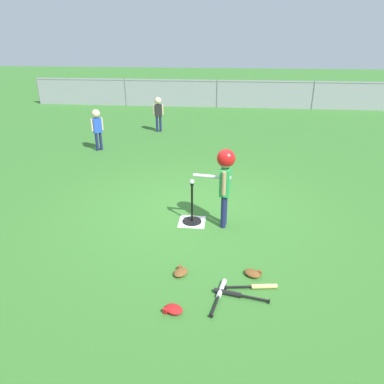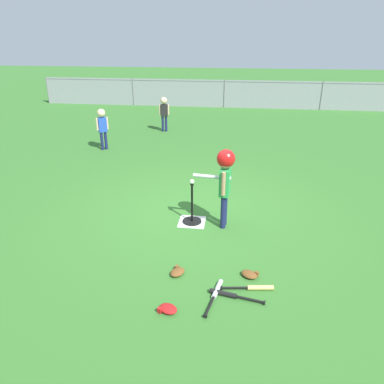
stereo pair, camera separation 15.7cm
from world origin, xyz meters
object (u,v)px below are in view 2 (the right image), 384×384
object	(u,v)px
spare_bat_silver	(216,293)
spare_bat_black	(229,295)
baseball_on_tee	(192,182)
glove_tossed_aside	(168,309)
glove_near_bats	(250,274)
batter_child	(225,173)
spare_bat_wood	(255,288)
fielder_near_left	(102,124)
fielder_near_right	(164,110)
batting_tee	(192,216)
glove_by_plate	(177,272)

from	to	relation	value
spare_bat_silver	spare_bat_black	distance (m)	0.16
baseball_on_tee	glove_tossed_aside	xyz separation A→B (m)	(0.01, -2.15, -0.70)
glove_near_bats	glove_tossed_aside	xyz separation A→B (m)	(-0.93, -0.77, 0.00)
batter_child	spare_bat_wood	world-z (taller)	batter_child
fielder_near_left	spare_bat_wood	size ratio (longest dim) A/B	1.70
fielder_near_right	spare_bat_black	xyz separation A→B (m)	(2.41, -7.83, -0.67)
baseball_on_tee	glove_near_bats	size ratio (longest dim) A/B	0.27
batter_child	glove_tossed_aside	bearing A→B (deg)	-103.71
batting_tee	spare_bat_wood	size ratio (longest dim) A/B	1.07
fielder_near_left	glove_near_bats	distance (m)	6.52
fielder_near_left	baseball_on_tee	bearing A→B (deg)	-52.36
baseball_on_tee	batter_child	world-z (taller)	batter_child
batting_tee	glove_tossed_aside	xyz separation A→B (m)	(0.01, -2.15, -0.08)
batting_tee	batter_child	world-z (taller)	batter_child
batting_tee	fielder_near_left	world-z (taller)	fielder_near_left
batter_child	fielder_near_right	distance (m)	6.48
glove_near_bats	baseball_on_tee	bearing A→B (deg)	124.38
glove_tossed_aside	baseball_on_tee	bearing A→B (deg)	90.37
baseball_on_tee	glove_tossed_aside	distance (m)	2.26
batting_tee	glove_tossed_aside	distance (m)	2.15
fielder_near_right	spare_bat_silver	xyz separation A→B (m)	(2.25, -7.81, -0.67)
spare_bat_black	glove_near_bats	bearing A→B (deg)	59.65
spare_bat_black	glove_by_plate	xyz separation A→B (m)	(-0.69, 0.36, 0.01)
batter_child	glove_near_bats	xyz separation A→B (m)	(0.42, -1.32, -0.90)
spare_bat_wood	glove_near_bats	bearing A→B (deg)	103.61
glove_near_bats	glove_tossed_aside	size ratio (longest dim) A/B	1.02
batter_child	fielder_near_left	xyz separation A→B (m)	(-3.46, 3.87, -0.22)
spare_bat_silver	spare_bat_wood	distance (m)	0.50
batting_tee	spare_bat_black	size ratio (longest dim) A/B	1.04
fielder_near_left	spare_bat_silver	bearing A→B (deg)	-58.21
fielder_near_right	glove_near_bats	world-z (taller)	fielder_near_right
glove_by_plate	glove_near_bats	distance (m)	0.94
fielder_near_left	spare_bat_wood	distance (m)	6.76
batting_tee	fielder_near_left	bearing A→B (deg)	127.64
fielder_near_left	spare_bat_silver	xyz separation A→B (m)	(3.47, -5.60, -0.68)
batting_tee	baseball_on_tee	bearing A→B (deg)	-86.42
spare_bat_silver	spare_bat_black	bearing A→B (deg)	-6.26
batting_tee	fielder_near_left	size ratio (longest dim) A/B	0.63
fielder_near_left	spare_bat_black	size ratio (longest dim) A/B	1.65
batting_tee	glove_by_plate	distance (m)	1.46
batting_tee	spare_bat_silver	size ratio (longest dim) A/B	1.05
fielder_near_right	fielder_near_left	xyz separation A→B (m)	(-1.22, -2.21, 0.01)
spare_bat_wood	fielder_near_left	bearing A→B (deg)	125.91
spare_bat_silver	glove_tossed_aside	size ratio (longest dim) A/B	2.47
batting_tee	glove_near_bats	size ratio (longest dim) A/B	2.56
baseball_on_tee	spare_bat_black	bearing A→B (deg)	-69.07
batting_tee	glove_tossed_aside	size ratio (longest dim) A/B	2.60
batter_child	spare_bat_black	size ratio (longest dim) A/B	1.95
batter_child	fielder_near_right	size ratio (longest dim) A/B	1.20
fielder_near_left	spare_bat_black	bearing A→B (deg)	-57.14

